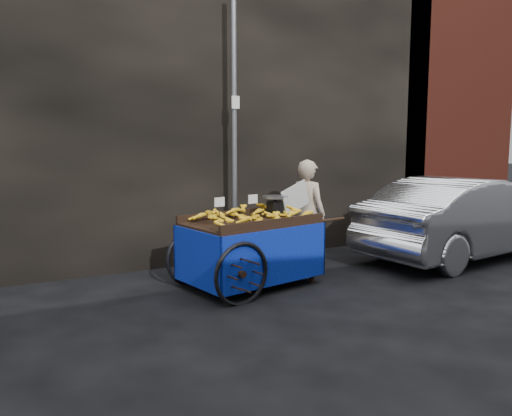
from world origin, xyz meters
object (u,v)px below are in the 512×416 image
banana_cart (247,228)px  plastic_bag (309,262)px  parked_car (466,218)px  vendor (307,213)px

banana_cart → plastic_bag: (1.12, 0.26, -0.62)m
parked_car → vendor: bearing=68.6°
plastic_bag → parked_car: parked_car is taller
vendor → parked_car: 2.65m
vendor → parked_car: size_ratio=0.41×
plastic_bag → parked_car: size_ratio=0.07×
vendor → parked_car: (2.55, -0.70, -0.15)m
plastic_bag → parked_car: 2.76m
banana_cart → plastic_bag: size_ratio=8.24×
parked_car → plastic_bag: bearing=74.5°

